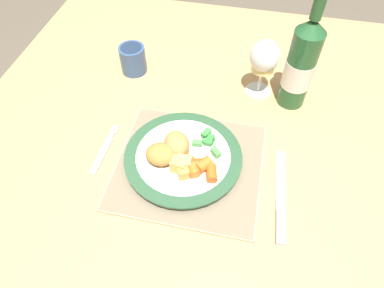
# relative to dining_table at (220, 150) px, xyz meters

# --- Properties ---
(ground_plane) EXTENTS (6.00, 6.00, 0.00)m
(ground_plane) POSITION_rel_dining_table_xyz_m (0.00, 0.00, -0.65)
(ground_plane) COLOR brown
(dining_table) EXTENTS (1.19, 1.06, 0.74)m
(dining_table) POSITION_rel_dining_table_xyz_m (0.00, 0.00, 0.00)
(dining_table) COLOR tan
(dining_table) RESTS_ON ground
(placemat) EXTENTS (0.30, 0.28, 0.01)m
(placemat) POSITION_rel_dining_table_xyz_m (-0.05, -0.12, 0.09)
(placemat) COLOR tan
(placemat) RESTS_ON dining_table
(dinner_plate) EXTENTS (0.25, 0.25, 0.02)m
(dinner_plate) POSITION_rel_dining_table_xyz_m (-0.07, -0.11, 0.10)
(dinner_plate) COLOR white
(dinner_plate) RESTS_ON placemat
(breaded_croquettes) EXTENTS (0.10, 0.10, 0.05)m
(breaded_croquettes) POSITION_rel_dining_table_xyz_m (-0.09, -0.12, 0.13)
(breaded_croquettes) COLOR tan
(breaded_croquettes) RESTS_ON dinner_plate
(green_beans_pile) EXTENTS (0.07, 0.07, 0.02)m
(green_beans_pile) POSITION_rel_dining_table_xyz_m (-0.02, -0.07, 0.12)
(green_beans_pile) COLOR green
(green_beans_pile) RESTS_ON dinner_plate
(glazed_carrots) EXTENTS (0.08, 0.06, 0.02)m
(glazed_carrots) POSITION_rel_dining_table_xyz_m (-0.03, -0.14, 0.12)
(glazed_carrots) COLOR orange
(glazed_carrots) RESTS_ON dinner_plate
(fork) EXTENTS (0.02, 0.14, 0.01)m
(fork) POSITION_rel_dining_table_xyz_m (-0.24, -0.12, 0.09)
(fork) COLOR silver
(fork) RESTS_ON dining_table
(table_knife) EXTENTS (0.03, 0.21, 0.01)m
(table_knife) POSITION_rel_dining_table_xyz_m (0.14, -0.17, 0.09)
(table_knife) COLOR silver
(table_knife) RESTS_ON dining_table
(wine_glass) EXTENTS (0.07, 0.07, 0.15)m
(wine_glass) POSITION_rel_dining_table_xyz_m (0.07, 0.14, 0.19)
(wine_glass) COLOR silver
(wine_glass) RESTS_ON dining_table
(bottle) EXTENTS (0.07, 0.07, 0.29)m
(bottle) POSITION_rel_dining_table_xyz_m (0.15, 0.12, 0.20)
(bottle) COLOR #23562D
(bottle) RESTS_ON dining_table
(roast_potatoes) EXTENTS (0.04, 0.05, 0.03)m
(roast_potatoes) POSITION_rel_dining_table_xyz_m (-0.06, -0.15, 0.13)
(roast_potatoes) COLOR #E5BC66
(roast_potatoes) RESTS_ON dinner_plate
(drinking_cup) EXTENTS (0.07, 0.07, 0.07)m
(drinking_cup) POSITION_rel_dining_table_xyz_m (-0.26, 0.16, 0.12)
(drinking_cup) COLOR #385684
(drinking_cup) RESTS_ON dining_table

